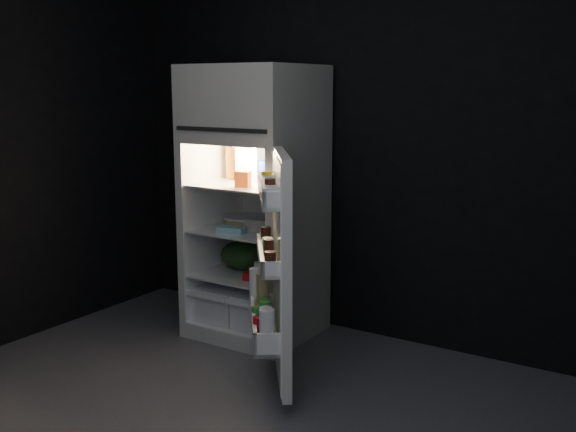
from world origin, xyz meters
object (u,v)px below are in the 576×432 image
Objects in this scene: yogurt_tray at (267,276)px; egg_carton at (265,225)px; refrigerator at (257,193)px; fridge_door at (276,270)px; milk_jug at (252,163)px.

egg_carton is at bearing 116.79° from yogurt_tray.
yogurt_tray is at bearing -64.15° from egg_carton.
egg_carton is at bearing -26.61° from refrigerator.
fridge_door is at bearing -48.30° from refrigerator.
refrigerator is 6.36× the size of yogurt_tray.
yogurt_tray is at bearing -39.49° from refrigerator.
refrigerator is 0.95m from fridge_door.
refrigerator is 6.92× the size of egg_carton.
yogurt_tray is (0.08, -0.10, -0.31)m from egg_carton.
egg_carton is at bearing 128.68° from fridge_door.
yogurt_tray is (0.26, -0.20, -0.69)m from milk_jug.
egg_carton is at bearing -37.01° from milk_jug.
milk_jug is at bearing 136.97° from egg_carton.
egg_carton is (0.10, -0.05, -0.19)m from refrigerator.
egg_carton is (-0.50, 0.63, 0.08)m from fridge_door.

